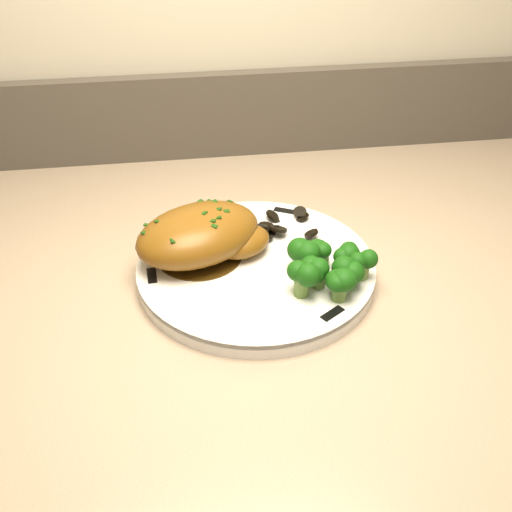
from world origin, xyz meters
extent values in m
cube|color=tan|center=(-0.21, 1.67, 0.85)|extent=(2.01, 0.66, 0.03)
cube|color=#4C443A|center=(-0.21, 1.99, 0.93)|extent=(2.01, 0.02, 0.12)
cylinder|color=white|center=(-0.10, 1.69, 0.88)|extent=(0.27, 0.27, 0.02)
cube|color=black|center=(-0.06, 1.79, 0.88)|extent=(0.03, 0.02, 0.00)
cube|color=black|center=(-0.22, 1.68, 0.88)|extent=(0.01, 0.03, 0.00)
cube|color=black|center=(-0.04, 1.60, 0.88)|extent=(0.03, 0.02, 0.00)
cylinder|color=#3D290B|center=(-0.16, 1.72, 0.88)|extent=(0.09, 0.09, 0.00)
ellipsoid|color=#8D5818|center=(-0.16, 1.72, 0.91)|extent=(0.17, 0.14, 0.05)
ellipsoid|color=#8D5818|center=(-0.12, 1.71, 0.90)|extent=(0.08, 0.07, 0.03)
cube|color=#183F0D|center=(-0.20, 1.70, 0.93)|extent=(0.01, 0.00, 0.00)
cube|color=#183F0D|center=(-0.19, 1.71, 0.94)|extent=(0.01, 0.00, 0.00)
cube|color=#183F0D|center=(-0.17, 1.72, 0.94)|extent=(0.01, 0.00, 0.00)
cube|color=#183F0D|center=(-0.16, 1.72, 0.94)|extent=(0.01, 0.00, 0.00)
cube|color=#183F0D|center=(-0.14, 1.73, 0.94)|extent=(0.01, 0.00, 0.00)
cube|color=#183F0D|center=(-0.13, 1.74, 0.93)|extent=(0.01, 0.00, 0.00)
cylinder|color=black|center=(-0.04, 1.76, 0.89)|extent=(0.01, 0.01, 0.01)
cylinder|color=black|center=(-0.04, 1.76, 0.89)|extent=(0.02, 0.02, 0.01)
cylinder|color=black|center=(-0.05, 1.77, 0.89)|extent=(0.02, 0.02, 0.01)
cylinder|color=black|center=(-0.06, 1.77, 0.89)|extent=(0.02, 0.02, 0.01)
cylinder|color=black|center=(-0.07, 1.78, 0.89)|extent=(0.02, 0.02, 0.01)
cylinder|color=black|center=(-0.08, 1.77, 0.89)|extent=(0.02, 0.02, 0.01)
cylinder|color=black|center=(-0.09, 1.77, 0.89)|extent=(0.02, 0.02, 0.01)
cylinder|color=black|center=(-0.10, 1.76, 0.89)|extent=(0.02, 0.02, 0.00)
cylinder|color=black|center=(-0.10, 1.76, 0.89)|extent=(0.02, 0.02, 0.01)
cylinder|color=black|center=(-0.10, 1.75, 0.89)|extent=(0.03, 0.02, 0.02)
cylinder|color=black|center=(-0.09, 1.74, 0.89)|extent=(0.03, 0.03, 0.01)
cylinder|color=black|center=(-0.08, 1.74, 0.89)|extent=(0.03, 0.03, 0.01)
cylinder|color=black|center=(-0.07, 1.74, 0.89)|extent=(0.02, 0.02, 0.01)
cylinder|color=black|center=(-0.06, 1.74, 0.89)|extent=(0.03, 0.03, 0.01)
cylinder|color=black|center=(-0.05, 1.74, 0.89)|extent=(0.03, 0.03, 0.02)
cylinder|color=black|center=(-0.04, 1.75, 0.89)|extent=(0.03, 0.03, 0.02)
cylinder|color=olive|center=(-0.06, 1.67, 0.89)|extent=(0.02, 0.02, 0.02)
sphere|color=#0B3808|center=(-0.06, 1.67, 0.91)|extent=(0.02, 0.02, 0.02)
cylinder|color=olive|center=(-0.04, 1.68, 0.89)|extent=(0.02, 0.02, 0.02)
sphere|color=#0B3808|center=(-0.04, 1.68, 0.91)|extent=(0.02, 0.02, 0.02)
cylinder|color=olive|center=(-0.01, 1.67, 0.89)|extent=(0.02, 0.02, 0.02)
sphere|color=#0B3808|center=(-0.01, 1.67, 0.91)|extent=(0.02, 0.02, 0.02)
cylinder|color=olive|center=(-0.05, 1.64, 0.89)|extent=(0.02, 0.02, 0.02)
sphere|color=#0B3808|center=(-0.05, 1.64, 0.91)|extent=(0.02, 0.02, 0.02)
cylinder|color=olive|center=(-0.02, 1.64, 0.89)|extent=(0.02, 0.02, 0.02)
sphere|color=#0B3808|center=(-0.02, 1.64, 0.91)|extent=(0.02, 0.02, 0.02)
cylinder|color=olive|center=(0.00, 1.65, 0.89)|extent=(0.02, 0.02, 0.02)
sphere|color=#0B3808|center=(0.00, 1.65, 0.91)|extent=(0.02, 0.02, 0.02)
cylinder|color=olive|center=(-0.07, 1.63, 0.89)|extent=(0.02, 0.02, 0.02)
sphere|color=#0B3808|center=(-0.07, 1.63, 0.91)|extent=(0.02, 0.02, 0.02)
cylinder|color=olive|center=(-0.03, 1.62, 0.89)|extent=(0.02, 0.02, 0.02)
sphere|color=#0B3808|center=(-0.03, 1.62, 0.91)|extent=(0.02, 0.02, 0.02)
camera|label=1|loc=(-0.18, 1.15, 1.29)|focal=45.00mm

